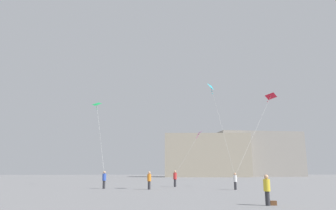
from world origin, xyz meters
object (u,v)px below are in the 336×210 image
Objects in this scene: person_in_orange at (149,180)px; kite_cyan_diamond at (211,87)px; kite_emerald_delta at (97,106)px; kite_crimson_delta at (270,98)px; person_in_red at (175,178)px; building_left_hall at (207,155)px; person_in_white at (235,180)px; person_in_blue at (104,179)px; handbag_beside_flyer at (274,203)px; building_centre_hall at (260,154)px; kite_magenta_delta at (199,133)px; person_in_yellow at (267,188)px.

kite_cyan_diamond is at bearing 23.95° from person_in_orange.
kite_crimson_delta is at bearing -19.00° from kite_emerald_delta.
person_in_red is 0.07× the size of building_left_hall.
kite_cyan_diamond is 17.11m from kite_emerald_delta.
kite_emerald_delta is (-15.05, 10.02, 9.20)m from person_in_white.
person_in_blue is (-12.83, 2.72, 0.09)m from person_in_white.
kite_crimson_delta is (13.51, 2.03, 8.90)m from person_in_orange.
person_in_red reaches higher than handbag_beside_flyer.
person_in_red reaches higher than person_in_orange.
kite_cyan_diamond is at bearing -113.22° from building_centre_hall.
person_in_white is at bearing 40.17° from person_in_orange.
person_in_blue is at bearing -121.52° from building_centre_hall.
kite_cyan_diamond reaches higher than kite_magenta_delta.
person_in_yellow is 0.06× the size of building_left_hall.
person_in_orange is 0.19× the size of kite_cyan_diamond.
person_in_red reaches higher than person_in_blue.
handbag_beside_flyer is at bearing -109.75° from building_centre_hall.
person_in_orange is (-6.00, 15.01, 0.08)m from person_in_yellow.
person_in_blue is 0.20× the size of kite_cyan_diamond.
person_in_blue is at bearing 82.01° from person_in_red.
kite_magenta_delta is (-0.05, 7.15, -3.67)m from kite_cyan_diamond.
person_in_red is at bearing 170.65° from kite_magenta_delta.
handbag_beside_flyer is (-7.15, -16.93, -9.73)m from kite_crimson_delta.
building_centre_hall is (27.91, 69.14, 6.13)m from person_in_white.
kite_magenta_delta is (-7.70, 2.62, -3.80)m from kite_crimson_delta.
person_in_yellow is at bearing -164.05° from handbag_beside_flyer.
person_in_white reaches higher than person_in_yellow.
building_centre_hall is at bearing -104.96° from person_in_white.
handbag_beside_flyer is (13.14, -23.92, -9.96)m from kite_emerald_delta.
person_in_white is at bearing -33.65° from kite_emerald_delta.
person_in_red is at bearing -104.29° from building_left_hall.
building_centre_hall reaches higher than handbag_beside_flyer.
person_in_yellow is at bearing 87.86° from person_in_white.
person_in_orange is at bearing -53.02° from kite_emerald_delta.
building_centre_hall is (30.36, 63.50, 0.96)m from kite_magenta_delta.
kite_emerald_delta is at bearing 36.11° from person_in_red.
person_in_orange is 14.51m from kite_emerald_delta.
kite_emerald_delta is at bearing -126.00° from building_centre_hall.
person_in_blue reaches higher than person_in_white.
kite_cyan_diamond is at bearing -135.31° from person_in_blue.
kite_magenta_delta is at bearing 161.25° from kite_crimson_delta.
kite_crimson_delta is (10.51, -3.08, 8.84)m from person_in_red.
handbag_beside_flyer is at bearing -87.71° from kite_cyan_diamond.
building_left_hall is 80.69m from handbag_beside_flyer.
kite_crimson_delta is 69.94m from building_centre_hall.
person_in_white is 0.06× the size of building_left_hall.
building_left_hall is (22.73, 62.95, 5.42)m from person_in_blue.
kite_magenta_delta is 0.19× the size of building_centre_hall.
person_in_red is at bearing 163.68° from kite_crimson_delta.
person_in_red is 71.48m from building_centre_hall.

